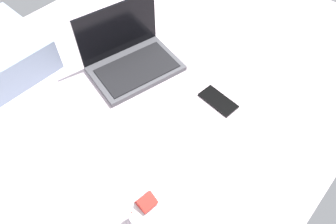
% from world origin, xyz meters
% --- Properties ---
extents(bed_mattress, '(1.80, 1.40, 0.18)m').
position_xyz_m(bed_mattress, '(0.00, 0.00, 0.09)').
color(bed_mattress, silver).
rests_on(bed_mattress, ground).
extents(laptop, '(0.37, 0.30, 0.23)m').
position_xyz_m(laptop, '(-0.06, 0.11, 0.22)').
color(laptop, '#4C4C51').
rests_on(laptop, bed_mattress).
extents(snack_cup, '(0.09, 0.09, 0.14)m').
position_xyz_m(snack_cup, '(-0.46, -0.38, 0.24)').
color(snack_cup, silver).
rests_on(snack_cup, bed_mattress).
extents(cell_phone, '(0.08, 0.15, 0.01)m').
position_xyz_m(cell_phone, '(0.03, -0.26, 0.18)').
color(cell_phone, black).
rests_on(cell_phone, bed_mattress).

